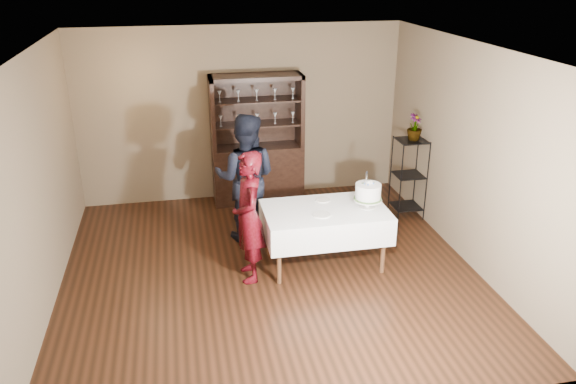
{
  "coord_description": "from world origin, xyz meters",
  "views": [
    {
      "loc": [
        -1.0,
        -5.97,
        3.59
      ],
      "look_at": [
        0.25,
        0.1,
        1.0
      ],
      "focal_mm": 35.0,
      "sensor_mm": 36.0,
      "label": 1
    }
  ],
  "objects_px": {
    "china_hutch": "(258,160)",
    "potted_plant": "(415,127)",
    "cake": "(368,193)",
    "cake_table": "(325,222)",
    "man": "(246,178)",
    "woman": "(249,217)",
    "plant_etagere": "(409,175)"
  },
  "relations": [
    {
      "from": "plant_etagere",
      "to": "woman",
      "type": "distance_m",
      "value": 2.85
    },
    {
      "from": "china_hutch",
      "to": "woman",
      "type": "xyz_separation_m",
      "value": [
        -0.46,
        -2.34,
        0.13
      ]
    },
    {
      "from": "plant_etagere",
      "to": "woman",
      "type": "height_order",
      "value": "woman"
    },
    {
      "from": "cake_table",
      "to": "cake",
      "type": "distance_m",
      "value": 0.64
    },
    {
      "from": "china_hutch",
      "to": "potted_plant",
      "type": "distance_m",
      "value": 2.46
    },
    {
      "from": "cake_table",
      "to": "potted_plant",
      "type": "distance_m",
      "value": 2.13
    },
    {
      "from": "cake_table",
      "to": "woman",
      "type": "height_order",
      "value": "woman"
    },
    {
      "from": "china_hutch",
      "to": "cake_table",
      "type": "distance_m",
      "value": 2.26
    },
    {
      "from": "cake_table",
      "to": "potted_plant",
      "type": "height_order",
      "value": "potted_plant"
    },
    {
      "from": "cake",
      "to": "woman",
      "type": "bearing_deg",
      "value": -176.74
    },
    {
      "from": "potted_plant",
      "to": "china_hutch",
      "type": "bearing_deg",
      "value": 153.6
    },
    {
      "from": "cake_table",
      "to": "cake",
      "type": "relative_size",
      "value": 3.14
    },
    {
      "from": "plant_etagere",
      "to": "man",
      "type": "relative_size",
      "value": 0.68
    },
    {
      "from": "plant_etagere",
      "to": "potted_plant",
      "type": "distance_m",
      "value": 0.73
    },
    {
      "from": "woman",
      "to": "potted_plant",
      "type": "xyz_separation_m",
      "value": [
        2.57,
        1.29,
        0.58
      ]
    },
    {
      "from": "plant_etagere",
      "to": "man",
      "type": "xyz_separation_m",
      "value": [
        -2.43,
        -0.23,
        0.23
      ]
    },
    {
      "from": "cake_table",
      "to": "cake",
      "type": "height_order",
      "value": "cake"
    },
    {
      "from": "cake_table",
      "to": "china_hutch",
      "type": "bearing_deg",
      "value": 102.89
    },
    {
      "from": "cake_table",
      "to": "man",
      "type": "relative_size",
      "value": 0.86
    },
    {
      "from": "potted_plant",
      "to": "plant_etagere",
      "type": "bearing_deg",
      "value": -170.99
    },
    {
      "from": "plant_etagere",
      "to": "cake",
      "type": "height_order",
      "value": "cake"
    },
    {
      "from": "china_hutch",
      "to": "plant_etagere",
      "type": "xyz_separation_m",
      "value": [
        2.08,
        -1.05,
        -0.01
      ]
    },
    {
      "from": "china_hutch",
      "to": "potted_plant",
      "type": "xyz_separation_m",
      "value": [
        2.11,
        -1.05,
        0.71
      ]
    },
    {
      "from": "plant_etagere",
      "to": "woman",
      "type": "xyz_separation_m",
      "value": [
        -2.54,
        -1.28,
        0.15
      ]
    },
    {
      "from": "cake",
      "to": "potted_plant",
      "type": "xyz_separation_m",
      "value": [
        1.09,
        1.2,
        0.43
      ]
    },
    {
      "from": "man",
      "to": "china_hutch",
      "type": "bearing_deg",
      "value": -88.56
    },
    {
      "from": "man",
      "to": "cake",
      "type": "relative_size",
      "value": 3.65
    },
    {
      "from": "china_hutch",
      "to": "cake",
      "type": "xyz_separation_m",
      "value": [
        1.02,
        -2.25,
        0.28
      ]
    },
    {
      "from": "cake_table",
      "to": "potted_plant",
      "type": "xyz_separation_m",
      "value": [
        1.61,
        1.15,
        0.8
      ]
    },
    {
      "from": "cake",
      "to": "potted_plant",
      "type": "distance_m",
      "value": 1.68
    },
    {
      "from": "china_hutch",
      "to": "man",
      "type": "bearing_deg",
      "value": -105.24
    },
    {
      "from": "cake_table",
      "to": "potted_plant",
      "type": "relative_size",
      "value": 4.0
    }
  ]
}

